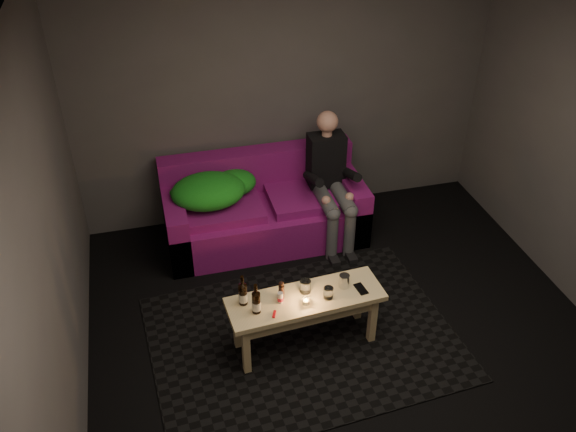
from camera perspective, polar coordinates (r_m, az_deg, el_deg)
The scene contains 17 objects.
floor at distance 4.80m, azimuth 6.70°, elevation -13.64°, with size 4.50×4.50×0.00m, color black.
room at distance 4.12m, azimuth 5.97°, elevation 6.66°, with size 4.50×4.50×4.50m.
rug at distance 4.95m, azimuth 1.41°, elevation -11.33°, with size 2.37×1.72×0.01m, color black.
sofa at distance 5.85m, azimuth -2.30°, elevation 0.56°, with size 1.87×0.84×0.80m.
green_blanket at distance 5.61m, azimuth -7.09°, elevation 2.49°, with size 0.82×0.56×0.28m.
person at distance 5.67m, azimuth 4.00°, elevation 3.57°, with size 0.34×0.78×1.25m.
coffee_table at distance 4.64m, azimuth 1.65°, elevation -8.39°, with size 1.21×0.45×0.48m.
beer_bottle_a at distance 4.48m, azimuth -4.24°, elevation -7.25°, with size 0.07×0.07×0.26m.
beer_bottle_b at distance 4.41m, azimuth -2.99°, elevation -8.04°, with size 0.06×0.06×0.26m.
salt_shaker at distance 4.51m, azimuth -0.72°, elevation -7.64°, with size 0.04×0.04×0.09m, color silver.
pepper_mill at distance 4.54m, azimuth -0.62°, elevation -7.10°, with size 0.04×0.04×0.12m, color black.
tumbler_back at distance 4.60m, azimuth 1.63°, elevation -6.59°, with size 0.09×0.09×0.10m, color white.
tealight at distance 4.52m, azimuth 1.69°, elevation -7.98°, with size 0.06×0.06×0.04m.
tumbler_front at distance 4.56m, azimuth 3.80°, elevation -7.18°, with size 0.07×0.07×0.09m, color white.
steel_cup at distance 4.66m, azimuth 5.28°, elevation -6.07°, with size 0.08×0.08×0.11m, color silver.
smartphone at distance 4.68m, azimuth 6.84°, elevation -6.79°, with size 0.07×0.13×0.01m, color black.
red_lighter at distance 4.44m, azimuth -1.29°, elevation -9.17°, with size 0.02×0.07×0.01m, color red.
Camera 1 is at (-1.33, -2.93, 3.56)m, focal length 38.00 mm.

